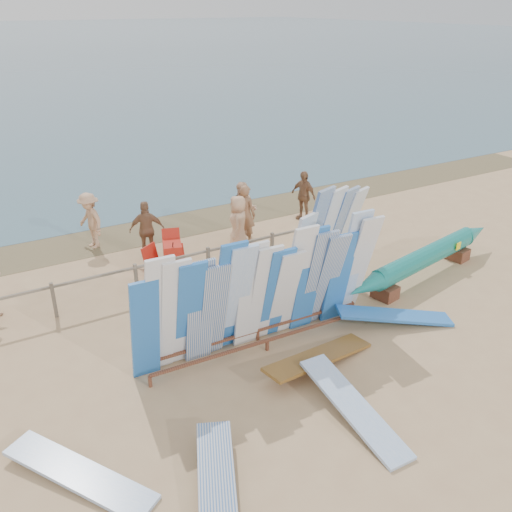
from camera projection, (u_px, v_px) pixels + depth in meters
ground at (185, 356)px, 11.41m from camera, size 160.00×160.00×0.00m
wet_sand_strip at (94, 239)px, 17.05m from camera, size 40.00×2.60×0.01m
fence at (136, 274)px, 13.50m from camera, size 12.08×0.08×0.90m
main_surfboard_rack at (263, 295)px, 11.26m from camera, size 5.57×1.00×2.81m
side_surfboard_rack at (323, 245)px, 13.27m from camera, size 2.72×1.57×3.03m
outrigger_canoe at (426, 258)px, 14.47m from camera, size 6.28×1.76×0.90m
vendor_table at (289, 279)px, 13.85m from camera, size 0.91×0.72×1.08m
flat_board_b at (352, 416)px, 9.77m from camera, size 0.63×2.70×0.43m
flat_board_e at (218, 505)px, 8.04m from camera, size 1.59×2.69×0.38m
flat_board_a at (80, 479)px, 8.47m from camera, size 1.96×2.56×0.22m
flat_board_d at (394, 324)px, 12.57m from camera, size 2.67×1.63×0.44m
flat_board_c at (318, 365)px, 11.14m from camera, size 2.74×1.02×0.41m
beach_chair_left at (179, 268)px, 14.67m from camera, size 0.57×0.59×0.83m
beach_chair_right at (157, 268)px, 14.59m from camera, size 0.80×0.81×0.90m
stroller at (173, 256)px, 14.82m from camera, size 0.81×0.98×1.16m
beachgoer_8 at (244, 210)px, 16.91m from camera, size 0.94×0.84×1.77m
beachgoer_3 at (90, 221)px, 16.16m from camera, size 0.72×1.19×1.72m
beachgoer_6 at (238, 224)px, 15.88m from camera, size 0.80×0.93×1.73m
beachgoer_4 at (147, 230)px, 15.51m from camera, size 1.09×0.75×1.71m
beachgoer_7 at (245, 214)px, 16.49m from camera, size 0.66×0.77×1.84m
beachgoer_10 at (303, 195)px, 18.32m from camera, size 0.69×1.07×1.69m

